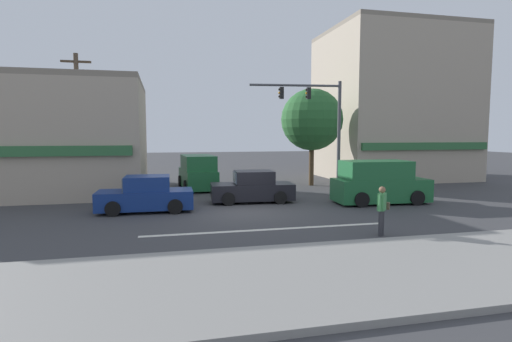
{
  "coord_description": "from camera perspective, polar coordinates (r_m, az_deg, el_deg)",
  "views": [
    {
      "loc": [
        -3.64,
        -17.06,
        3.4
      ],
      "look_at": [
        0.82,
        2.0,
        1.6
      ],
      "focal_mm": 28.0,
      "sensor_mm": 36.0,
      "label": 1
    }
  ],
  "objects": [
    {
      "name": "utility_pole_near_left",
      "position": [
        21.75,
        -24.03,
        5.91
      ],
      "size": [
        1.4,
        0.22,
        7.35
      ],
      "color": "brown",
      "rests_on": "ground"
    },
    {
      "name": "sedan_crossing_rightbound",
      "position": [
        18.28,
        -15.46,
        -3.39
      ],
      "size": [
        4.13,
        1.94,
        1.58
      ],
      "color": "navy",
      "rests_on": "ground"
    },
    {
      "name": "traffic_light_mast",
      "position": [
        21.57,
        9.32,
        7.25
      ],
      "size": [
        4.86,
        0.7,
        6.2
      ],
      "color": "#47474C",
      "rests_on": "ground"
    },
    {
      "name": "street_tree",
      "position": [
        26.78,
        8.0,
        7.25
      ],
      "size": [
        4.07,
        4.07,
        6.4
      ],
      "color": "#4C3823",
      "rests_on": "ground"
    },
    {
      "name": "sedan_approaching_near",
      "position": [
        20.08,
        -0.51,
        -2.44
      ],
      "size": [
        4.21,
        2.1,
        1.58
      ],
      "color": "black",
      "rests_on": "ground"
    },
    {
      "name": "pedestrian_foreground_with_bag",
      "position": [
        14.07,
        17.55,
        -5.01
      ],
      "size": [
        0.61,
        0.55,
        1.67
      ],
      "color": "#333338",
      "rests_on": "ground"
    },
    {
      "name": "building_left_block",
      "position": [
        26.78,
        -30.82,
        4.21
      ],
      "size": [
        13.89,
        9.43,
        6.52
      ],
      "color": "tan",
      "rests_on": "ground"
    },
    {
      "name": "ground_plane",
      "position": [
        17.77,
        -1.12,
        -5.78
      ],
      "size": [
        120.0,
        120.0,
        0.0
      ],
      "primitive_type": "plane",
      "color": "#3D3D3F"
    },
    {
      "name": "sidewalk_curb",
      "position": [
        9.87,
        9.58,
        -14.46
      ],
      "size": [
        40.0,
        5.0,
        0.16
      ],
      "primitive_type": "cube",
      "color": "gray",
      "rests_on": "ground"
    },
    {
      "name": "building_right_corner",
      "position": [
        33.27,
        18.83,
        8.88
      ],
      "size": [
        10.14,
        8.81,
        11.34
      ],
      "color": "tan",
      "rests_on": "ground"
    },
    {
      "name": "van_parked_curbside",
      "position": [
        20.62,
        17.15,
        -1.65
      ],
      "size": [
        4.68,
        2.2,
        2.11
      ],
      "color": "#1E6033",
      "rests_on": "ground"
    },
    {
      "name": "van_crossing_leftbound",
      "position": [
        25.19,
        -8.32,
        -0.26
      ],
      "size": [
        2.28,
        4.72,
        2.11
      ],
      "color": "#1E6033",
      "rests_on": "ground"
    },
    {
      "name": "lane_marking_stripe",
      "position": [
        14.44,
        1.81,
        -8.35
      ],
      "size": [
        9.0,
        0.24,
        0.01
      ],
      "primitive_type": "cube",
      "color": "silver",
      "rests_on": "ground"
    }
  ]
}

